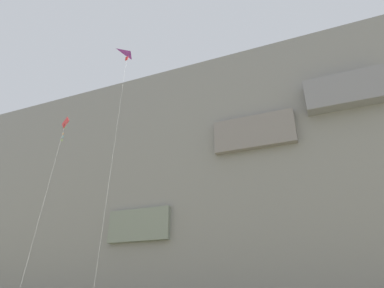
{
  "coord_description": "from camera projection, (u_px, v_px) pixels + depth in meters",
  "views": [
    {
      "loc": [
        10.89,
        -11.93,
        3.13
      ],
      "look_at": [
        -1.3,
        18.47,
        18.76
      ],
      "focal_mm": 30.44,
      "sensor_mm": 36.0,
      "label": 1
    }
  ],
  "objects": [
    {
      "name": "kite_diamond_mid_left",
      "position": [
        64.0,
        127.0,
        42.42
      ],
      "size": [
        2.01,
        2.49,
        25.17
      ],
      "color": "red",
      "rests_on": "ground"
    },
    {
      "name": "kite_delta_mid_center",
      "position": [
        129.0,
        59.0,
        39.88
      ],
      "size": [
        1.72,
        2.96,
        30.43
      ],
      "color": "purple",
      "rests_on": "ground"
    },
    {
      "name": "cliff_face",
      "position": [
        268.0,
        179.0,
        79.4
      ],
      "size": [
        180.0,
        28.82,
        59.37
      ],
      "color": "gray",
      "rests_on": "ground"
    }
  ]
}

